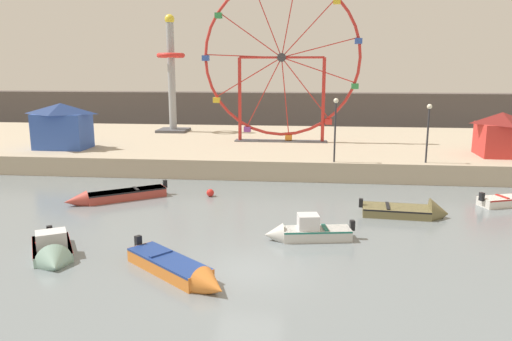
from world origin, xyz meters
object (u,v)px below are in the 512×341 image
Objects in this scene: motorboat_orange_hull at (181,270)px; drop_tower_steel_tower at (172,77)px; motorboat_pale_grey at (304,232)px; mooring_buoy_orange at (210,193)px; motorboat_olive_wood at (414,212)px; promenade_lamp_near at (428,124)px; motorboat_faded_red at (112,196)px; motorboat_seafoam at (53,252)px; carnival_booth_red_striped at (501,133)px; promenade_lamp_far at (335,121)px; carnival_booth_blue_tent at (62,125)px; ferris_wheel_red_frame at (282,60)px.

drop_tower_steel_tower is (-8.60, 30.07, 6.20)m from motorboat_orange_hull.
motorboat_pale_grey is 9.12× the size of mooring_buoy_orange.
motorboat_olive_wood is at bearing -152.99° from motorboat_pale_grey.
motorboat_olive_wood reaches higher than mooring_buoy_orange.
promenade_lamp_near is (12.03, 16.33, 3.52)m from motorboat_orange_hull.
motorboat_pale_grey is (10.86, -5.21, 0.07)m from motorboat_faded_red.
motorboat_seafoam is at bearing -139.11° from promenade_lamp_near.
motorboat_olive_wood is (16.31, -1.16, -0.04)m from motorboat_faded_red.
motorboat_pale_grey is 1.06× the size of promenade_lamp_near.
drop_tower_steel_tower is 3.13× the size of carnival_booth_red_striped.
motorboat_seafoam is 16.95m from motorboat_olive_wood.
carnival_booth_red_striped is 7.90× the size of mooring_buoy_orange.
carnival_booth_blue_tent is at bearing 170.79° from promenade_lamp_far.
motorboat_faded_red is 11.71m from motorboat_orange_hull.
carnival_booth_red_striped is 0.84× the size of promenade_lamp_far.
motorboat_seafoam is 10.98m from mooring_buoy_orange.
motorboat_pale_grey is at bearing 85.67° from motorboat_orange_hull.
motorboat_orange_hull is at bearing 46.81° from motorboat_seafoam.
motorboat_faded_red is 8.61m from motorboat_seafoam.
motorboat_seafoam reaches higher than motorboat_olive_wood.
motorboat_seafoam is 8.61× the size of mooring_buoy_orange.
motorboat_seafoam is at bearing -149.00° from motorboat_olive_wood.
drop_tower_steel_tower is (-2.09, 20.34, 6.20)m from motorboat_faded_red.
mooring_buoy_orange is at bearing -103.98° from ferris_wheel_red_frame.
promenade_lamp_near reaches higher than motorboat_pale_grey.
carnival_booth_blue_tent reaches higher than carnival_booth_red_striped.
promenade_lamp_near is at bearing 93.18° from motorboat_orange_hull.
ferris_wheel_red_frame is 10.38m from promenade_lamp_far.
carnival_booth_blue_tent is 20.56m from promenade_lamp_far.
drop_tower_steel_tower is 20.55m from promenade_lamp_far.
promenade_lamp_far is (6.12, 15.94, 3.72)m from motorboat_orange_hull.
motorboat_faded_red is 26.23m from carnival_booth_red_striped.
drop_tower_steel_tower is 2.57× the size of carnival_booth_blue_tent.
mooring_buoy_orange is at bearing -159.27° from promenade_lamp_near.
carnival_booth_blue_tent reaches higher than motorboat_pale_grey.
carnival_booth_blue_tent is 1.11× the size of promenade_lamp_near.
motorboat_orange_hull is at bearing 36.55° from motorboat_pale_grey.
promenade_lamp_near reaches higher than mooring_buoy_orange.
motorboat_faded_red is at bearing -84.14° from drop_tower_steel_tower.
motorboat_seafoam is 1.00× the size of promenade_lamp_near.
ferris_wheel_red_frame is 15.78m from mooring_buoy_orange.
ferris_wheel_red_frame is 1.22× the size of drop_tower_steel_tower.
ferris_wheel_red_frame is at bearing 163.56° from carnival_booth_red_striped.
ferris_wheel_red_frame is at bearing 120.74° from motorboat_olive_wood.
motorboat_olive_wood is 0.41× the size of drop_tower_steel_tower.
ferris_wheel_red_frame reaches higher than motorboat_orange_hull.
mooring_buoy_orange is (12.94, -7.91, -2.90)m from carnival_booth_blue_tent.
motorboat_pale_grey is 23.79m from carnival_booth_blue_tent.
motorboat_orange_hull is at bearing -111.01° from promenade_lamp_far.
drop_tower_steel_tower reaches higher than motorboat_seafoam.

